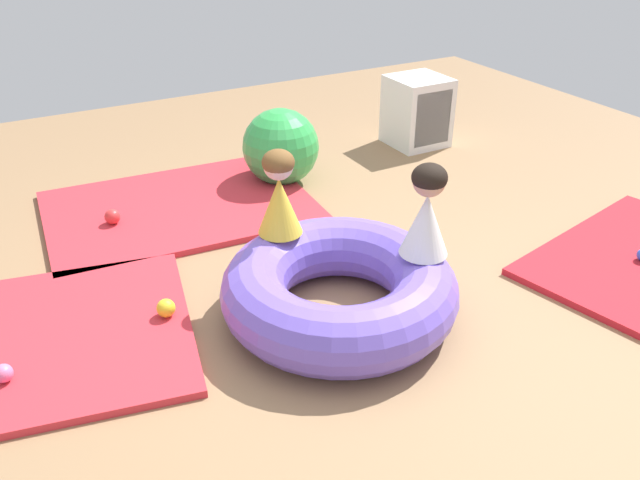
{
  "coord_description": "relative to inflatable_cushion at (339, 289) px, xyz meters",
  "views": [
    {
      "loc": [
        -1.45,
        -2.41,
        1.97
      ],
      "look_at": [
        -0.05,
        0.13,
        0.35
      ],
      "focal_mm": 36.58,
      "sensor_mm": 36.0,
      "label": 1
    }
  ],
  "objects": [
    {
      "name": "ground_plane",
      "position": [
        0.05,
        0.07,
        -0.17
      ],
      "size": [
        8.0,
        8.0,
        0.0
      ],
      "primitive_type": "plane",
      "color": "#93704C"
    },
    {
      "name": "gym_mat_near_right",
      "position": [
        -1.39,
        0.49,
        -0.15
      ],
      "size": [
        1.65,
        1.48,
        0.04
      ],
      "primitive_type": "cube",
      "rotation": [
        0.0,
        0.0,
        -0.2
      ],
      "color": "red",
      "rests_on": "ground"
    },
    {
      "name": "gym_mat_far_right",
      "position": [
        -0.33,
        1.57,
        -0.15
      ],
      "size": [
        1.8,
        1.35,
        0.04
      ],
      "primitive_type": "cube",
      "rotation": [
        0.0,
        0.0,
        -0.07
      ],
      "color": "red",
      "rests_on": "ground"
    },
    {
      "name": "inflatable_cushion",
      "position": [
        0.0,
        0.0,
        0.0
      ],
      "size": [
        1.19,
        1.19,
        0.33
      ],
      "primitive_type": "torus",
      "color": "#7056D1",
      "rests_on": "ground"
    },
    {
      "name": "child_in_white",
      "position": [
        0.4,
        -0.13,
        0.4
      ],
      "size": [
        0.34,
        0.34,
        0.48
      ],
      "rotation": [
        0.0,
        0.0,
        2.21
      ],
      "color": "white",
      "rests_on": "inflatable_cushion"
    },
    {
      "name": "child_in_yellow",
      "position": [
        -0.12,
        0.41,
        0.39
      ],
      "size": [
        0.27,
        0.27,
        0.46
      ],
      "rotation": [
        0.0,
        0.0,
        2.96
      ],
      "color": "yellow",
      "rests_on": "inflatable_cushion"
    },
    {
      "name": "play_ball_yellow",
      "position": [
        -0.79,
        0.37,
        -0.08
      ],
      "size": [
        0.09,
        0.09,
        0.09
      ],
      "primitive_type": "sphere",
      "color": "yellow",
      "rests_on": "gym_mat_near_right"
    },
    {
      "name": "play_ball_pink",
      "position": [
        -1.55,
        0.24,
        -0.08
      ],
      "size": [
        0.08,
        0.08,
        0.08
      ],
      "primitive_type": "sphere",
      "color": "pink",
      "rests_on": "gym_mat_near_right"
    },
    {
      "name": "play_ball_red",
      "position": [
        -0.78,
        1.51,
        -0.08
      ],
      "size": [
        0.1,
        0.1,
        0.1
      ],
      "primitive_type": "sphere",
      "color": "red",
      "rests_on": "gym_mat_far_right"
    },
    {
      "name": "exercise_ball_large",
      "position": [
        0.48,
        1.65,
        0.11
      ],
      "size": [
        0.55,
        0.55,
        0.55
      ],
      "primitive_type": "sphere",
      "color": "green",
      "rests_on": "ground"
    },
    {
      "name": "storage_cube",
      "position": [
        1.81,
        1.8,
        0.11
      ],
      "size": [
        0.44,
        0.44,
        0.56
      ],
      "color": "white",
      "rests_on": "ground"
    }
  ]
}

